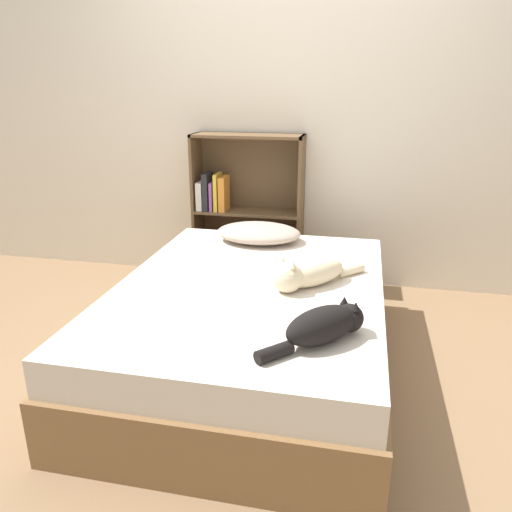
# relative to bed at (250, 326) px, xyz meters

# --- Properties ---
(ground_plane) EXTENTS (8.00, 8.00, 0.00)m
(ground_plane) POSITION_rel_bed_xyz_m (0.00, 0.00, -0.23)
(ground_plane) COLOR #846647
(wall_back) EXTENTS (8.00, 0.06, 2.50)m
(wall_back) POSITION_rel_bed_xyz_m (0.00, 1.33, 1.02)
(wall_back) COLOR silver
(wall_back) RESTS_ON ground_plane
(bed) EXTENTS (1.35, 1.84, 0.47)m
(bed) POSITION_rel_bed_xyz_m (0.00, 0.00, 0.00)
(bed) COLOR brown
(bed) RESTS_ON ground_plane
(pillow) EXTENTS (0.53, 0.38, 0.11)m
(pillow) POSITION_rel_bed_xyz_m (-0.10, 0.70, 0.30)
(pillow) COLOR #B29E8E
(pillow) RESTS_ON bed
(cat_light) EXTENTS (0.44, 0.44, 0.17)m
(cat_light) POSITION_rel_bed_xyz_m (0.28, 0.02, 0.31)
(cat_light) COLOR beige
(cat_light) RESTS_ON bed
(cat_dark) EXTENTS (0.40, 0.40, 0.15)m
(cat_dark) POSITION_rel_bed_xyz_m (0.42, -0.51, 0.31)
(cat_dark) COLOR black
(cat_dark) RESTS_ON bed
(bookshelf) EXTENTS (0.78, 0.26, 1.09)m
(bookshelf) POSITION_rel_bed_xyz_m (-0.31, 1.19, 0.33)
(bookshelf) COLOR brown
(bookshelf) RESTS_ON ground_plane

